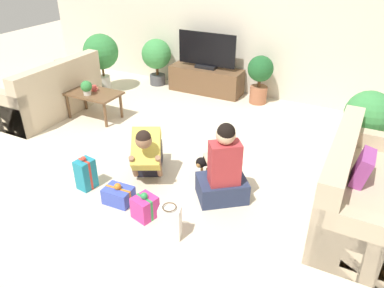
# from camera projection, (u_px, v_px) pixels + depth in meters

# --- Properties ---
(ground_plane) EXTENTS (16.00, 16.00, 0.00)m
(ground_plane) POSITION_uv_depth(u_px,v_px,m) (167.00, 156.00, 4.94)
(ground_plane) COLOR beige
(wall_back) EXTENTS (8.40, 0.06, 2.60)m
(wall_back) POSITION_uv_depth(u_px,v_px,m) (243.00, 20.00, 6.36)
(wall_back) COLOR beige
(wall_back) RESTS_ON ground_plane
(sofa_left) EXTENTS (0.89, 1.72, 0.87)m
(sofa_left) POSITION_uv_depth(u_px,v_px,m) (48.00, 95.00, 6.01)
(sofa_left) COLOR #C6B293
(sofa_left) RESTS_ON ground_plane
(sofa_right) EXTENTS (0.89, 1.72, 0.87)m
(sofa_right) POSITION_uv_depth(u_px,v_px,m) (366.00, 196.00, 3.67)
(sofa_right) COLOR #C6B293
(sofa_right) RESTS_ON ground_plane
(coffee_table) EXTENTS (0.85, 0.51, 0.43)m
(coffee_table) POSITION_uv_depth(u_px,v_px,m) (93.00, 96.00, 5.81)
(coffee_table) COLOR brown
(coffee_table) RESTS_ON ground_plane
(tv_console) EXTENTS (1.34, 0.44, 0.46)m
(tv_console) POSITION_uv_depth(u_px,v_px,m) (206.00, 80.00, 6.86)
(tv_console) COLOR brown
(tv_console) RESTS_ON ground_plane
(tv) EXTENTS (1.09, 0.20, 0.63)m
(tv) POSITION_uv_depth(u_px,v_px,m) (207.00, 53.00, 6.62)
(tv) COLOR black
(tv) RESTS_ON tv_console
(potted_plant_corner_left) EXTENTS (0.63, 0.63, 1.05)m
(potted_plant_corner_left) POSITION_uv_depth(u_px,v_px,m) (101.00, 54.00, 6.70)
(potted_plant_corner_left) COLOR beige
(potted_plant_corner_left) RESTS_ON ground_plane
(potted_plant_back_left) EXTENTS (0.56, 0.56, 0.88)m
(potted_plant_back_left) POSITION_uv_depth(u_px,v_px,m) (156.00, 56.00, 7.07)
(potted_plant_back_left) COLOR #4C4C51
(potted_plant_back_left) RESTS_ON ground_plane
(potted_plant_corner_right) EXTENTS (0.58, 0.58, 0.95)m
(potted_plant_corner_right) POSITION_uv_depth(u_px,v_px,m) (368.00, 117.00, 4.52)
(potted_plant_corner_right) COLOR #A36042
(potted_plant_corner_right) RESTS_ON ground_plane
(potted_plant_back_right) EXTENTS (0.43, 0.43, 0.82)m
(potted_plant_back_right) POSITION_uv_depth(u_px,v_px,m) (260.00, 75.00, 6.29)
(potted_plant_back_right) COLOR #A36042
(potted_plant_back_right) RESTS_ON ground_plane
(person_kneeling) EXTENTS (0.62, 0.79, 0.75)m
(person_kneeling) POSITION_uv_depth(u_px,v_px,m) (148.00, 152.00, 4.38)
(person_kneeling) COLOR #23232D
(person_kneeling) RESTS_ON ground_plane
(person_sitting) EXTENTS (0.66, 0.63, 0.93)m
(person_sitting) POSITION_uv_depth(u_px,v_px,m) (223.00, 172.00, 3.97)
(person_sitting) COLOR #283351
(person_sitting) RESTS_ON ground_plane
(dog) EXTENTS (0.17, 0.46, 0.28)m
(dog) POSITION_uv_depth(u_px,v_px,m) (207.00, 160.00, 4.49)
(dog) COLOR black
(dog) RESTS_ON ground_plane
(gift_box_a) EXTENTS (0.19, 0.22, 0.41)m
(gift_box_a) POSITION_uv_depth(u_px,v_px,m) (86.00, 174.00, 4.24)
(gift_box_a) COLOR teal
(gift_box_a) RESTS_ON ground_plane
(gift_box_b) EXTENTS (0.26, 0.27, 0.30)m
(gift_box_b) POSITION_uv_depth(u_px,v_px,m) (145.00, 207.00, 3.81)
(gift_box_b) COLOR #CC3389
(gift_box_b) RESTS_ON ground_plane
(gift_box_c) EXTENTS (0.31, 0.24, 0.24)m
(gift_box_c) POSITION_uv_depth(u_px,v_px,m) (119.00, 195.00, 4.04)
(gift_box_c) COLOR #3D51BC
(gift_box_c) RESTS_ON ground_plane
(gift_bag_a) EXTENTS (0.23, 0.17, 0.36)m
(gift_bag_a) POSITION_uv_depth(u_px,v_px,m) (170.00, 223.00, 3.53)
(gift_bag_a) COLOR white
(gift_bag_a) RESTS_ON ground_plane
(mug) EXTENTS (0.12, 0.08, 0.09)m
(mug) POSITION_uv_depth(u_px,v_px,m) (94.00, 88.00, 5.81)
(mug) COLOR #B23D38
(mug) RESTS_ON coffee_table
(tabletop_plant) EXTENTS (0.17, 0.17, 0.22)m
(tabletop_plant) POSITION_uv_depth(u_px,v_px,m) (86.00, 87.00, 5.63)
(tabletop_plant) COLOR beige
(tabletop_plant) RESTS_ON coffee_table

